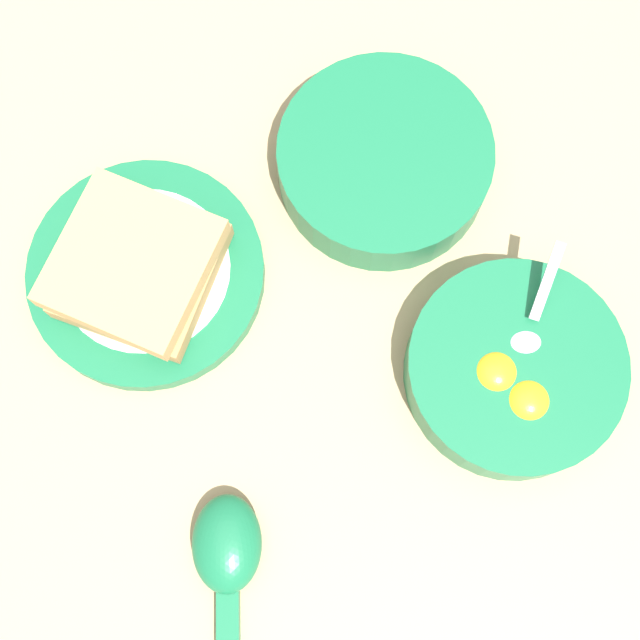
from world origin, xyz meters
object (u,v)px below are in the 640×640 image
Objects in this scene: toast_plate at (141,273)px; toast_sandwich at (130,267)px; congee_bowl at (378,161)px; soup_spoon at (221,565)px; egg_bowl at (508,370)px.

toast_sandwich is (-0.00, -0.00, 0.03)m from toast_plate.
congee_bowl reaches higher than toast_plate.
toast_plate is at bearing 69.06° from toast_sandwich.
congee_bowl is at bearing 65.90° from soup_spoon.
toast_sandwich is at bearing -110.94° from toast_plate.
egg_bowl reaches higher than soup_spoon.
egg_bowl is 0.27m from toast_plate.
egg_bowl reaches higher than congee_bowl.
egg_bowl is at bearing -18.14° from toast_sandwich.
toast_sandwich is at bearing 161.86° from egg_bowl.
egg_bowl is at bearing -19.14° from toast_plate.
toast_plate is at bearing 160.86° from egg_bowl.
congee_bowl reaches higher than soup_spoon.
soup_spoon is 1.00× the size of congee_bowl.
congee_bowl is (0.13, 0.28, 0.01)m from soup_spoon.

